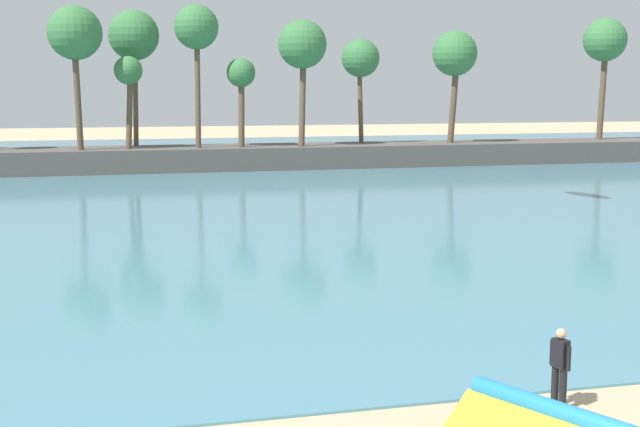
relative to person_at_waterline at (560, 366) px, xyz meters
name	(u,v)px	position (x,y,z in m)	size (l,w,h in m)	color
sea	(186,177)	(-3.23, 46.06, -0.86)	(220.00, 90.49, 0.06)	teal
palm_headland	(195,121)	(-2.03, 51.28, 2.89)	(87.39, 6.86, 12.52)	#514C47
person_at_waterline	(560,366)	(0.00, 0.00, 0.00)	(0.28, 0.54, 1.67)	black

